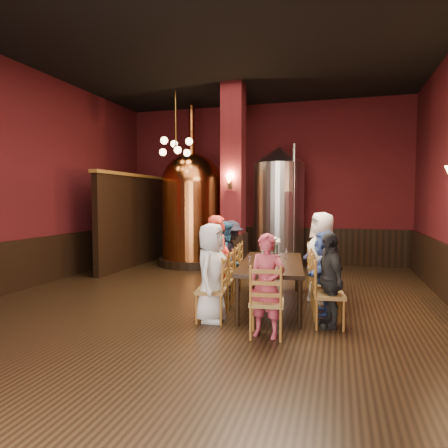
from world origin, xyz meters
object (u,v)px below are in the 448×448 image
(person_2, at_px, (225,260))
(steel_vessel, at_px, (279,207))
(person_1, at_px, (219,262))
(dining_table, at_px, (272,265))
(rose_vase, at_px, (276,243))
(copper_kettle, at_px, (192,208))
(person_0, at_px, (211,272))

(person_2, relative_size, steel_vessel, 0.44)
(person_2, bearing_deg, person_1, -178.84)
(person_2, distance_m, steel_vessel, 3.79)
(person_1, xyz_separation_m, person_2, (-0.08, 0.66, -0.06))
(dining_table, relative_size, steel_vessel, 0.79)
(rose_vase, bearing_deg, copper_kettle, 136.25)
(person_0, distance_m, copper_kettle, 5.15)
(dining_table, xyz_separation_m, person_2, (-0.88, 0.23, 0.02))
(person_1, relative_size, steel_vessel, 0.48)
(person_0, height_order, rose_vase, person_0)
(person_2, bearing_deg, steel_vessel, -12.17)
(person_0, distance_m, person_1, 0.67)
(dining_table, distance_m, rose_vase, 1.04)
(person_1, height_order, person_2, person_1)
(dining_table, height_order, copper_kettle, copper_kettle)
(person_0, height_order, steel_vessel, steel_vessel)
(person_0, distance_m, person_2, 1.33)
(dining_table, bearing_deg, person_2, 158.78)
(person_2, xyz_separation_m, steel_vessel, (0.43, 3.66, 0.88))
(person_1, distance_m, person_2, 0.66)
(copper_kettle, height_order, steel_vessel, copper_kettle)
(person_1, bearing_deg, person_0, -169.23)
(person_1, relative_size, person_2, 1.09)
(person_1, relative_size, copper_kettle, 0.36)
(person_2, height_order, steel_vessel, steel_vessel)
(person_0, distance_m, steel_vessel, 5.06)
(person_0, xyz_separation_m, steel_vessel, (0.28, 4.98, 0.86))
(dining_table, distance_m, person_1, 0.92)
(person_0, bearing_deg, person_2, 7.41)
(person_0, relative_size, person_1, 0.94)
(copper_kettle, distance_m, steel_vessel, 2.34)
(copper_kettle, bearing_deg, person_1, -63.75)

